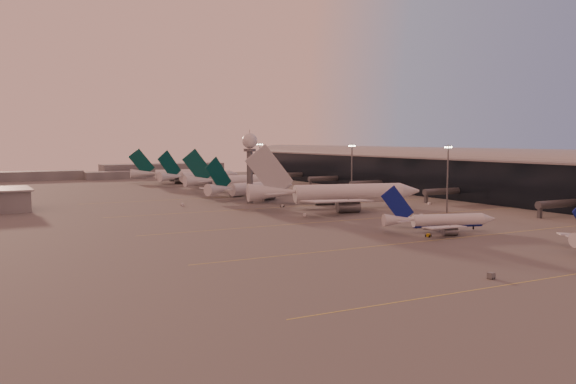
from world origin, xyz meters
name	(u,v)px	position (x,y,z in m)	size (l,w,h in m)	color
ground	(434,249)	(0.00, 0.00, 0.00)	(700.00, 700.00, 0.00)	#545251
taxiway_markings	(391,216)	(30.00, 56.00, 0.01)	(180.00, 185.25, 0.02)	gold
terminal	(450,173)	(107.88, 110.09, 10.52)	(57.00, 362.00, 23.04)	black
radar_tower	(250,154)	(5.00, 120.00, 20.95)	(6.40, 6.40, 31.10)	#525459
mast_b	(448,176)	(55.00, 55.00, 13.74)	(3.60, 0.56, 25.00)	#525459
mast_c	(352,169)	(50.00, 110.00, 13.74)	(3.60, 0.56, 25.00)	#525459
mast_d	(260,163)	(48.00, 200.00, 13.74)	(3.60, 0.56, 25.00)	#525459
distant_horizon	(128,172)	(2.62, 325.14, 3.89)	(165.00, 37.50, 9.00)	slate
narrowbody_mid	(440,223)	(20.11, 20.19, 2.82)	(34.64, 27.23, 13.92)	silver
widebody_white	(337,197)	(26.76, 85.46, 4.38)	(70.64, 55.98, 25.23)	silver
greentail_a	(253,191)	(15.01, 138.54, 3.47)	(52.04, 41.34, 19.64)	silver
greentail_b	(241,184)	(25.32, 175.88, 3.96)	(61.73, 49.84, 22.42)	silver
greentail_c	(201,179)	(22.66, 228.10, 3.70)	(56.18, 44.74, 20.95)	silver
greentail_d	(178,176)	(17.64, 255.79, 3.79)	(58.72, 47.08, 21.43)	silver
gsv_truck_a	(493,272)	(-11.88, -29.98, 1.27)	(6.46, 3.27, 2.49)	#5D6062
gsv_tug_mid	(428,235)	(11.09, 14.85, 0.45)	(3.00, 3.59, 0.88)	gold
gsv_truck_b	(422,214)	(38.48, 49.25, 1.14)	(5.88, 4.09, 2.24)	silver
gsv_truck_c	(305,213)	(3.13, 69.90, 1.19)	(4.78, 5.99, 2.33)	silver
gsv_catering_b	(430,200)	(68.26, 79.49, 1.97)	(5.14, 3.02, 3.95)	silver
gsv_tug_far	(282,206)	(10.04, 99.95, 0.45)	(3.37, 3.53, 0.88)	silver
gsv_truck_d	(182,203)	(-23.83, 123.55, 1.15)	(2.71, 5.79, 2.25)	silver
gsv_tug_hangar	(287,193)	(40.65, 153.19, 0.50)	(3.52, 2.29, 0.96)	#5D6062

